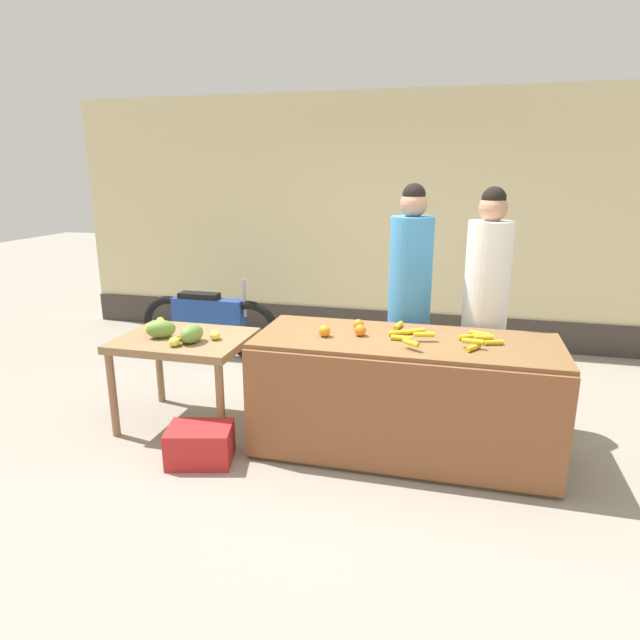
{
  "coord_description": "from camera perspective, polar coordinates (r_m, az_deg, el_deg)",
  "views": [
    {
      "loc": [
        0.73,
        -3.65,
        1.98
      ],
      "look_at": [
        -0.24,
        0.15,
        0.9
      ],
      "focal_mm": 30.54,
      "sensor_mm": 36.0,
      "label": 1
    }
  ],
  "objects": [
    {
      "name": "fruit_stall_counter",
      "position": [
        3.97,
        8.72,
        -7.86
      ],
      "size": [
        2.1,
        0.84,
        0.85
      ],
      "color": "brown",
      "rests_on": "ground"
    },
    {
      "name": "banana_bunch_pile",
      "position": [
        3.83,
        12.59,
        -1.7
      ],
      "size": [
        0.78,
        0.62,
        0.07
      ],
      "color": "gold",
      "rests_on": "fruit_stall_counter"
    },
    {
      "name": "produce_crate",
      "position": [
        3.99,
        -12.45,
        -12.61
      ],
      "size": [
        0.5,
        0.42,
        0.26
      ],
      "primitive_type": "cube",
      "rotation": [
        0.0,
        0.0,
        0.25
      ],
      "color": "red",
      "rests_on": "ground"
    },
    {
      "name": "vendor_woman_blue_shirt",
      "position": [
        4.44,
        9.33,
        1.85
      ],
      "size": [
        0.34,
        0.34,
        1.89
      ],
      "color": "#33333D",
      "rests_on": "ground"
    },
    {
      "name": "parked_motorcycle",
      "position": [
        6.05,
        -11.57,
        -0.05
      ],
      "size": [
        1.6,
        0.18,
        0.88
      ],
      "color": "black",
      "rests_on": "ground"
    },
    {
      "name": "vendor_woman_white_shirt",
      "position": [
        4.4,
        16.88,
        1.13
      ],
      "size": [
        0.34,
        0.34,
        1.87
      ],
      "color": "#33333D",
      "rests_on": "ground"
    },
    {
      "name": "orange_pile",
      "position": [
        3.88,
        2.86,
        -0.92
      ],
      "size": [
        0.32,
        0.31,
        0.08
      ],
      "color": "orange",
      "rests_on": "fruit_stall_counter"
    },
    {
      "name": "market_wall_back",
      "position": [
        6.46,
        7.87,
        9.98
      ],
      "size": [
        7.92,
        0.23,
        2.84
      ],
      "color": "beige",
      "rests_on": "ground"
    },
    {
      "name": "mango_papaya_pile",
      "position": [
        4.29,
        -14.93,
        -1.2
      ],
      "size": [
        0.7,
        0.56,
        0.14
      ],
      "color": "#D2DD36",
      "rests_on": "side_table_wooden"
    },
    {
      "name": "produce_sack",
      "position": [
        5.03,
        -1.36,
        -4.45
      ],
      "size": [
        0.44,
        0.46,
        0.55
      ],
      "primitive_type": "ellipsoid",
      "rotation": [
        0.0,
        0.0,
        1.05
      ],
      "color": "tan",
      "rests_on": "ground"
    },
    {
      "name": "ground_plane",
      "position": [
        4.22,
        2.69,
        -12.61
      ],
      "size": [
        24.0,
        24.0,
        0.0
      ],
      "primitive_type": "plane",
      "color": "gray"
    },
    {
      "name": "side_table_wooden",
      "position": [
        4.39,
        -14.01,
        -2.89
      ],
      "size": [
        0.99,
        0.77,
        0.73
      ],
      "color": "olive",
      "rests_on": "ground"
    }
  ]
}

